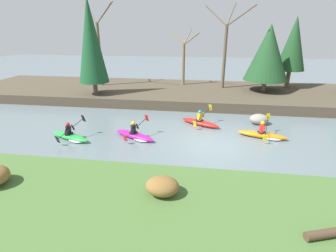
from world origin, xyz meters
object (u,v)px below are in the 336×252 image
at_px(kayaker_lead, 264,135).
at_px(kayaker_trailing, 136,135).
at_px(driftwood_log, 335,232).
at_px(boulder_midstream, 259,119).
at_px(kayaker_middle, 200,122).
at_px(kayaker_far_back, 71,136).

bearing_deg(kayaker_lead, kayaker_trailing, -156.86).
bearing_deg(kayaker_trailing, driftwood_log, -19.12).
height_order(kayaker_lead, boulder_midstream, kayaker_lead).
distance_m(kayaker_lead, kayaker_middle, 4.00).
xyz_separation_m(kayaker_lead, kayaker_trailing, (-7.25, -1.16, 0.00)).
relative_size(kayaker_middle, kayaker_trailing, 0.98).
xyz_separation_m(kayaker_trailing, kayaker_far_back, (-3.56, -0.68, 0.00)).
bearing_deg(driftwood_log, kayaker_middle, 91.75).
relative_size(boulder_midstream, driftwood_log, 0.70).
bearing_deg(kayaker_middle, kayaker_trailing, -113.57).
bearing_deg(kayaker_trailing, kayaker_lead, 34.70).
relative_size(kayaker_lead, driftwood_log, 1.62).
height_order(kayaker_middle, driftwood_log, driftwood_log).
xyz_separation_m(kayaker_lead, kayaker_middle, (-3.67, 1.57, 0.02)).
height_order(kayaker_middle, boulder_midstream, kayaker_middle).
height_order(kayaker_far_back, driftwood_log, driftwood_log).
bearing_deg(driftwood_log, kayaker_far_back, 129.79).
bearing_deg(boulder_midstream, driftwood_log, -89.90).
distance_m(kayaker_middle, kayaker_far_back, 7.90).
xyz_separation_m(boulder_midstream, driftwood_log, (0.02, -10.81, 0.57)).
height_order(kayaker_lead, kayaker_trailing, same).
distance_m(kayaker_far_back, boulder_midstream, 11.68).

